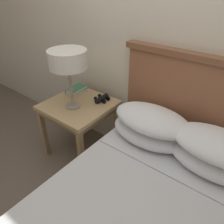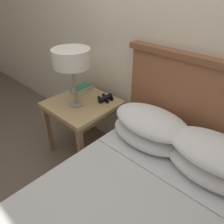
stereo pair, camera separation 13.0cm
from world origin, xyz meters
The scene contains 7 objects.
ground_plane centered at (0.00, 0.00, 0.00)m, with size 20.00×20.00×0.00m, color #6B5B4C.
wall_back centered at (0.00, 0.89, 1.30)m, with size 8.00×0.06×2.60m.
nightstand centered at (-0.60, 0.52, 0.50)m, with size 0.58×0.58×0.58m.
table_lamp centered at (-0.60, 0.46, 1.00)m, with size 0.31×0.31×0.51m.
book_on_nightstand centered at (-0.77, 0.67, 0.59)m, with size 0.13×0.20×0.03m.
book_stacked_on_top centered at (-0.76, 0.66, 0.63)m, with size 0.12×0.20×0.03m.
binoculars_pair centered at (-0.46, 0.70, 0.60)m, with size 0.14×0.16×0.05m.
Camera 1 is at (0.71, -0.66, 1.59)m, focal length 35.00 mm.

